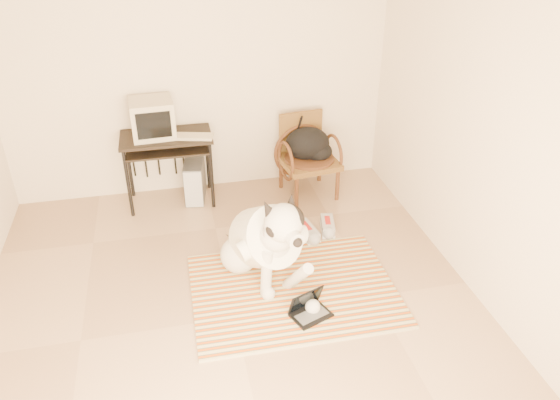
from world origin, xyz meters
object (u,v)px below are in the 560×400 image
object	(u,v)px
dog	(265,241)
pc_tower	(195,180)
laptop	(309,309)
rattan_chair	(307,156)
computer_desk	(167,146)
crt_monitor	(152,118)
backpack	(309,145)

from	to	relation	value
dog	pc_tower	bearing A→B (deg)	106.94
pc_tower	dog	bearing A→B (deg)	-73.06
laptop	rattan_chair	xyz separation A→B (m)	(0.51, 1.97, 0.36)
pc_tower	rattan_chair	world-z (taller)	rattan_chair
computer_desk	pc_tower	world-z (taller)	computer_desk
computer_desk	pc_tower	distance (m)	0.51
crt_monitor	rattan_chair	bearing A→B (deg)	-4.83
pc_tower	backpack	distance (m)	1.29
pc_tower	rattan_chair	distance (m)	1.24
pc_tower	backpack	bearing A→B (deg)	-5.88
computer_desk	crt_monitor	world-z (taller)	crt_monitor
crt_monitor	pc_tower	distance (m)	0.82
dog	backpack	distance (m)	1.62
computer_desk	rattan_chair	distance (m)	1.49
laptop	pc_tower	distance (m)	2.22
computer_desk	pc_tower	xyz separation A→B (m)	(0.25, 0.04, -0.44)
computer_desk	dog	bearing A→B (deg)	-64.34
dog	rattan_chair	world-z (taller)	dog
computer_desk	pc_tower	size ratio (longest dim) A/B	1.90
rattan_chair	backpack	bearing A→B (deg)	3.44
laptop	crt_monitor	xyz separation A→B (m)	(-1.07, 2.10, 0.88)
crt_monitor	backpack	size ratio (longest dim) A/B	0.90
dog	backpack	world-z (taller)	dog
computer_desk	rattan_chair	xyz separation A→B (m)	(1.47, -0.09, -0.22)
backpack	computer_desk	bearing A→B (deg)	176.54
dog	pc_tower	size ratio (longest dim) A/B	2.59
pc_tower	backpack	world-z (taller)	backpack
laptop	crt_monitor	world-z (taller)	crt_monitor
dog	computer_desk	xyz separation A→B (m)	(-0.72, 1.51, 0.27)
laptop	computer_desk	bearing A→B (deg)	114.98
dog	rattan_chair	size ratio (longest dim) A/B	1.45
dog	pc_tower	xyz separation A→B (m)	(-0.47, 1.54, -0.17)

